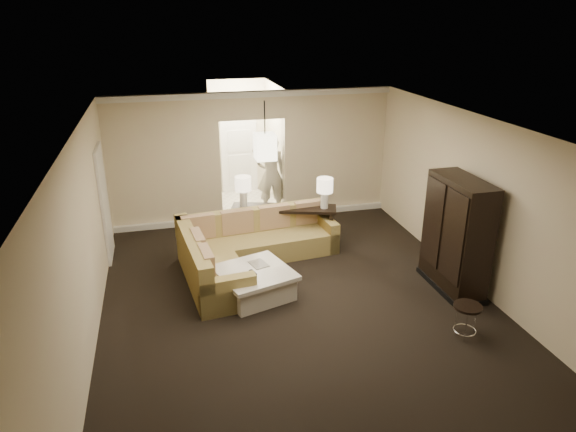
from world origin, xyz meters
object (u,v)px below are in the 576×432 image
object	(u,v)px
armoire	(456,238)
coffee_table	(255,282)
console_table	(284,222)
drink_table	(467,314)
person	(271,170)
sectional_sofa	(246,249)

from	to	relation	value
armoire	coffee_table	bearing A→B (deg)	170.10
console_table	drink_table	xyz separation A→B (m)	(1.75, -3.65, -0.11)
armoire	drink_table	distance (m)	1.49
coffee_table	person	size ratio (longest dim) A/B	0.69
person	coffee_table	bearing A→B (deg)	75.93
person	drink_table	bearing A→B (deg)	109.08
sectional_sofa	coffee_table	distance (m)	1.03
armoire	drink_table	bearing A→B (deg)	-112.43
drink_table	person	world-z (taller)	person
armoire	drink_table	world-z (taller)	armoire
person	armoire	bearing A→B (deg)	119.86
sectional_sofa	armoire	size ratio (longest dim) A/B	1.58
armoire	sectional_sofa	bearing A→B (deg)	153.45
drink_table	person	size ratio (longest dim) A/B	0.25
coffee_table	person	xyz separation A→B (m)	(1.06, 3.58, 0.77)
armoire	person	size ratio (longest dim) A/B	0.95
console_table	person	xyz separation A→B (m)	(0.13, 1.76, 0.53)
coffee_table	drink_table	size ratio (longest dim) A/B	2.80
console_table	drink_table	world-z (taller)	console_table
coffee_table	console_table	bearing A→B (deg)	62.87
drink_table	person	bearing A→B (deg)	106.60
sectional_sofa	drink_table	xyz separation A→B (m)	(2.64, -2.86, 0.00)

